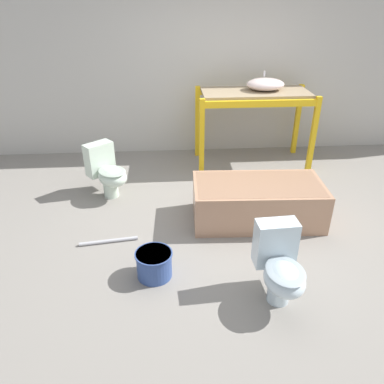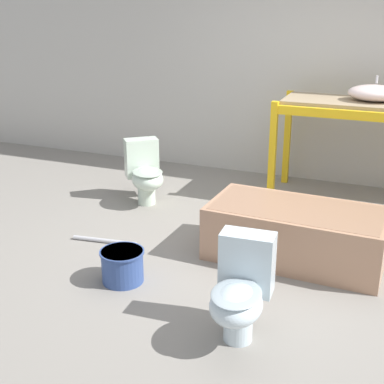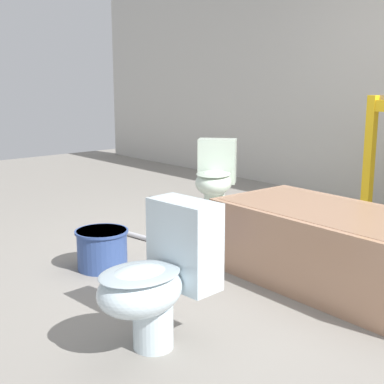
% 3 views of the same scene
% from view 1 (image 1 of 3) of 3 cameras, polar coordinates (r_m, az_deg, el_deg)
% --- Properties ---
extents(ground_plane, '(12.00, 12.00, 0.00)m').
position_cam_1_polar(ground_plane, '(4.45, 5.54, -4.09)').
color(ground_plane, gray).
extents(warehouse_wall_rear, '(10.80, 0.08, 3.20)m').
position_cam_1_polar(warehouse_wall_rear, '(5.98, 2.79, 21.00)').
color(warehouse_wall_rear, beige).
rests_on(warehouse_wall_rear, ground_plane).
extents(shelving_rack, '(1.66, 0.79, 1.11)m').
position_cam_1_polar(shelving_rack, '(5.62, 9.51, 13.03)').
color(shelving_rack, yellow).
rests_on(shelving_rack, ground_plane).
extents(sink_basin, '(0.54, 0.43, 0.25)m').
position_cam_1_polar(sink_basin, '(5.63, 11.13, 15.81)').
color(sink_basin, silver).
rests_on(sink_basin, shelving_rack).
extents(bathtub_main, '(1.49, 0.80, 0.47)m').
position_cam_1_polar(bathtub_main, '(4.36, 9.97, -1.07)').
color(bathtub_main, tan).
rests_on(bathtub_main, ground_plane).
extents(toilet_near, '(0.38, 0.60, 0.68)m').
position_cam_1_polar(toilet_near, '(3.29, 13.29, -10.84)').
color(toilet_near, silver).
rests_on(toilet_near, ground_plane).
extents(toilet_far, '(0.63, 0.66, 0.68)m').
position_cam_1_polar(toilet_far, '(4.89, -12.78, 3.16)').
color(toilet_far, silver).
rests_on(toilet_far, ground_plane).
extents(bucket_white, '(0.35, 0.35, 0.26)m').
position_cam_1_polar(bucket_white, '(3.57, -5.79, -10.81)').
color(bucket_white, '#334C8C').
rests_on(bucket_white, ground_plane).
extents(loose_pipe, '(0.62, 0.12, 0.04)m').
position_cam_1_polar(loose_pipe, '(4.13, -12.57, -7.31)').
color(loose_pipe, '#B7B7BC').
rests_on(loose_pipe, ground_plane).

